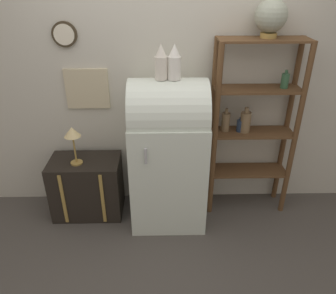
{
  "coord_description": "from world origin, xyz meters",
  "views": [
    {
      "loc": [
        -0.06,
        -2.39,
        2.18
      ],
      "look_at": [
        -0.0,
        0.24,
        0.77
      ],
      "focal_mm": 35.0,
      "sensor_mm": 36.0,
      "label": 1
    }
  ],
  "objects_px": {
    "vase_left": "(161,63)",
    "vase_center": "(174,63)",
    "desk_lamp": "(72,135)",
    "globe": "(271,16)",
    "suitcase_trunk": "(87,186)",
    "refrigerator": "(168,151)"
  },
  "relations": [
    {
      "from": "vase_left",
      "to": "desk_lamp",
      "type": "relative_size",
      "value": 0.76
    },
    {
      "from": "vase_left",
      "to": "vase_center",
      "type": "distance_m",
      "value": 0.11
    },
    {
      "from": "suitcase_trunk",
      "to": "desk_lamp",
      "type": "relative_size",
      "value": 1.8
    },
    {
      "from": "suitcase_trunk",
      "to": "globe",
      "type": "height_order",
      "value": "globe"
    },
    {
      "from": "vase_center",
      "to": "desk_lamp",
      "type": "xyz_separation_m",
      "value": [
        -0.91,
        0.03,
        -0.64
      ]
    },
    {
      "from": "suitcase_trunk",
      "to": "vase_left",
      "type": "height_order",
      "value": "vase_left"
    },
    {
      "from": "desk_lamp",
      "to": "vase_left",
      "type": "bearing_deg",
      "value": -1.93
    },
    {
      "from": "refrigerator",
      "to": "vase_left",
      "type": "height_order",
      "value": "vase_left"
    },
    {
      "from": "globe",
      "to": "suitcase_trunk",
      "type": "bearing_deg",
      "value": -176.3
    },
    {
      "from": "suitcase_trunk",
      "to": "globe",
      "type": "xyz_separation_m",
      "value": [
        1.63,
        0.11,
        1.56
      ]
    },
    {
      "from": "refrigerator",
      "to": "suitcase_trunk",
      "type": "bearing_deg",
      "value": 175.0
    },
    {
      "from": "globe",
      "to": "vase_left",
      "type": "relative_size",
      "value": 1.06
    },
    {
      "from": "refrigerator",
      "to": "desk_lamp",
      "type": "bearing_deg",
      "value": 178.54
    },
    {
      "from": "globe",
      "to": "desk_lamp",
      "type": "height_order",
      "value": "globe"
    },
    {
      "from": "refrigerator",
      "to": "suitcase_trunk",
      "type": "relative_size",
      "value": 2.1
    },
    {
      "from": "vase_left",
      "to": "vase_center",
      "type": "xyz_separation_m",
      "value": [
        0.11,
        -0.0,
        -0.0
      ]
    },
    {
      "from": "suitcase_trunk",
      "to": "vase_center",
      "type": "distance_m",
      "value": 1.5
    },
    {
      "from": "vase_center",
      "to": "desk_lamp",
      "type": "height_order",
      "value": "vase_center"
    },
    {
      "from": "globe",
      "to": "vase_left",
      "type": "xyz_separation_m",
      "value": [
        -0.89,
        -0.18,
        -0.33
      ]
    },
    {
      "from": "globe",
      "to": "refrigerator",
      "type": "bearing_deg",
      "value": -168.09
    },
    {
      "from": "globe",
      "to": "vase_left",
      "type": "height_order",
      "value": "globe"
    },
    {
      "from": "vase_center",
      "to": "suitcase_trunk",
      "type": "bearing_deg",
      "value": 174.84
    }
  ]
}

